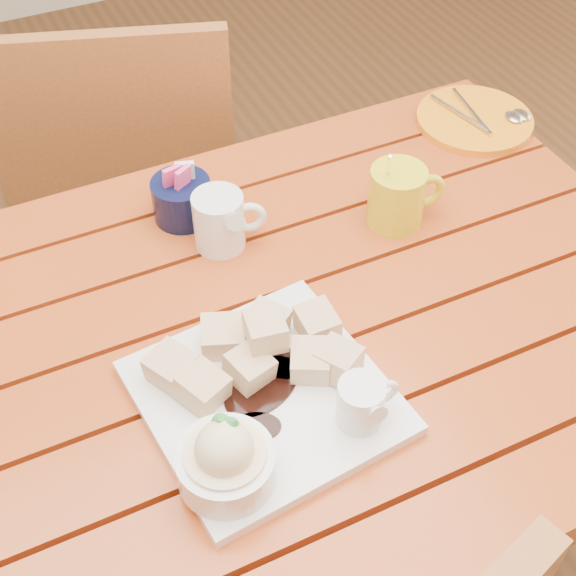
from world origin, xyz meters
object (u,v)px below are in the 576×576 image
table (259,384)px  chair_far (130,185)px  coffee_mug_right (398,196)px  dessert_plate (259,402)px  orange_saucer (476,120)px

table → chair_far: chair_far is taller
table → coffee_mug_right: bearing=22.6°
dessert_plate → coffee_mug_right: size_ratio=2.19×
orange_saucer → dessert_plate: bearing=-145.8°
dessert_plate → orange_saucer: bearing=34.2°
orange_saucer → coffee_mug_right: bearing=-148.1°
coffee_mug_right → chair_far: chair_far is taller
orange_saucer → chair_far: bearing=142.7°
dessert_plate → orange_saucer: dessert_plate is taller
table → coffee_mug_right: (0.28, 0.12, 0.16)m
chair_far → orange_saucer: bearing=161.1°
orange_saucer → chair_far: 0.71m
table → dessert_plate: bearing=-112.3°
dessert_plate → orange_saucer: (0.58, 0.39, -0.02)m
coffee_mug_right → chair_far: bearing=124.7°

